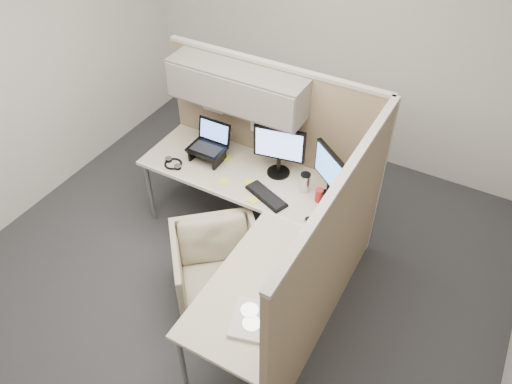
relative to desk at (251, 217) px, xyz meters
The scene contains 20 objects.
ground 0.71m from the desk, 134.71° to the right, with size 4.50×4.50×0.00m, color #2D2D31.
partition_back 0.88m from the desk, 115.90° to the left, with size 2.00×0.36×1.63m.
partition_right 0.81m from the desk, 13.96° to the right, with size 0.07×2.03×1.63m.
desk is the anchor object (origin of this frame).
office_chair 0.48m from the desk, 110.65° to the right, with size 0.70×0.65×0.72m, color beige.
monitor_left 0.64m from the desk, 94.19° to the left, with size 0.44×0.20×0.47m.
monitor_right 0.72m from the desk, 44.70° to the left, with size 0.37×0.30×0.47m.
laptop_station 0.83m from the desk, 147.24° to the left, with size 0.32×0.28×0.33m.
keyboard 0.23m from the desk, 85.89° to the left, with size 0.40×0.13×0.02m, color black.
mouse 0.48m from the desk, 18.65° to the left, with size 0.10×0.06×0.03m, color black.
travel_mug 0.54m from the desk, 60.61° to the left, with size 0.08×0.08×0.18m.
soda_can_green 0.60m from the desk, 15.47° to the left, with size 0.07×0.07×0.12m, color black.
soda_can_silver 0.58m from the desk, 44.28° to the left, with size 0.07×0.07×0.12m, color #B21E1E.
sticky_note_a 0.45m from the desk, 150.09° to the left, with size 0.08×0.08×0.01m, color yellow.
sticky_note_d 0.37m from the desk, 121.91° to the left, with size 0.08×0.08×0.01m, color yellow.
sticky_note_b 0.15m from the desk, 113.05° to the left, with size 0.08×0.08×0.01m, color yellow.
sticky_note_c 0.74m from the desk, 136.78° to the left, with size 0.08×0.08×0.01m, color yellow.
headphones 0.93m from the desk, 167.70° to the left, with size 0.20×0.20×0.03m.
paper_stack 1.00m from the desk, 60.34° to the right, with size 0.32×0.36×0.03m.
desk_clock 0.67m from the desk, 38.74° to the right, with size 0.10×0.09×0.09m.
Camera 1 is at (1.54, -2.33, 3.51)m, focal length 35.00 mm.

